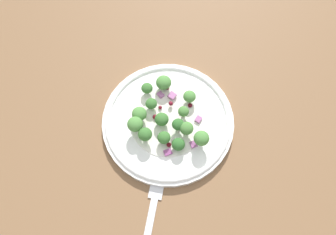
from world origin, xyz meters
The scene contains 30 objects.
ground_plane centered at (0.00, 0.00, -1.00)cm, with size 180.00×180.00×2.00cm, color brown.
plate centered at (-2.99, -2.78, 0.86)cm, with size 24.44×24.44×1.70cm.
dressing_pool centered at (-2.99, -2.78, 1.30)cm, with size 14.17×14.17×0.20cm, color white.
broccoli_floret_0 centered at (-1.75, -4.86, 3.31)cm, with size 2.21×2.21×2.24cm.
broccoli_floret_1 centered at (-9.06, -2.79, 3.70)cm, with size 2.83×2.83×2.87cm.
broccoli_floret_2 centered at (0.40, -2.59, 3.05)cm, with size 2.01×2.01×2.03cm.
broccoli_floret_3 centered at (1.32, -8.64, 3.66)cm, with size 2.76×2.76×2.80cm.
broccoli_floret_4 centered at (-4.21, -2.85, 2.82)cm, with size 2.53×2.53×2.56cm.
broccoli_floret_5 centered at (-0.55, -6.02, 3.39)cm, with size 2.46×2.46×2.49cm.
broccoli_floret_6 centered at (-7.80, -0.80, 3.11)cm, with size 2.70×2.70×2.74cm.
broccoli_floret_7 centered at (-2.74, -8.21, 2.66)cm, with size 2.36×2.36×2.39cm.
broccoli_floret_8 centered at (-7.87, -5.03, 3.48)cm, with size 2.52×2.52×2.55cm.
broccoli_floret_9 centered at (-5.14, 0.74, 2.74)cm, with size 2.15×2.15×2.17cm.
broccoli_floret_10 centered at (-5.06, 4.03, 2.76)cm, with size 2.15×2.15×2.17cm.
broccoli_floret_11 centered at (-1.77, 4.13, 3.03)cm, with size 2.89×2.89×2.92cm.
broccoli_floret_12 centered at (-4.81, -6.35, 2.88)cm, with size 2.34×2.34×2.37cm.
broccoli_floret_13 centered at (2.00, 0.08, 2.95)cm, with size 2.35×2.35×2.38cm.
cranberry_0 centered at (1.80, -1.17, 1.63)cm, with size 0.85×0.85×0.85cm, color #4C0A14.
cranberry_1 centered at (-1.62, 0.49, 2.18)cm, with size 0.84×0.84×0.84cm, color maroon.
cranberry_2 centered at (-5.12, -1.56, 1.67)cm, with size 0.92×0.92×0.92cm, color maroon.
cranberry_3 centered at (-3.69, 0.00, 1.70)cm, with size 0.71×0.71×0.71cm, color maroon.
cranberry_4 centered at (-1.21, 3.60, 1.63)cm, with size 0.76×0.76×0.76cm, color #4C0A14.
cranberry_5 centered at (-4.24, -7.47, 1.68)cm, with size 0.86×0.86×0.86cm, color maroon.
onion_bit_0 centered at (-4.82, -8.76, 1.73)cm, with size 1.06×1.39×0.38cm, color #843D75.
onion_bit_1 centered at (-0.12, -8.66, 1.74)cm, with size 1.16×1.18×0.50cm, color #934C84.
onion_bit_2 centered at (-0.86, 1.60, 1.92)cm, with size 1.28×1.28×0.58cm, color #A35B93.
onion_bit_3 centered at (2.38, -4.31, 1.69)cm, with size 1.19×1.02×0.48cm, color #A35B93.
onion_bit_4 centered at (-0.12, -1.81, 1.52)cm, with size 0.89×1.09×0.45cm, color #A35B93.
onion_bit_5 centered at (-2.85, 2.58, 1.59)cm, with size 1.23×0.95×0.57cm, color #A35B93.
fork centered at (-11.35, -19.65, 0.25)cm, with size 10.11×17.36×0.50cm.
Camera 1 is at (-10.39, -27.32, 62.53)cm, focal length 38.50 mm.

